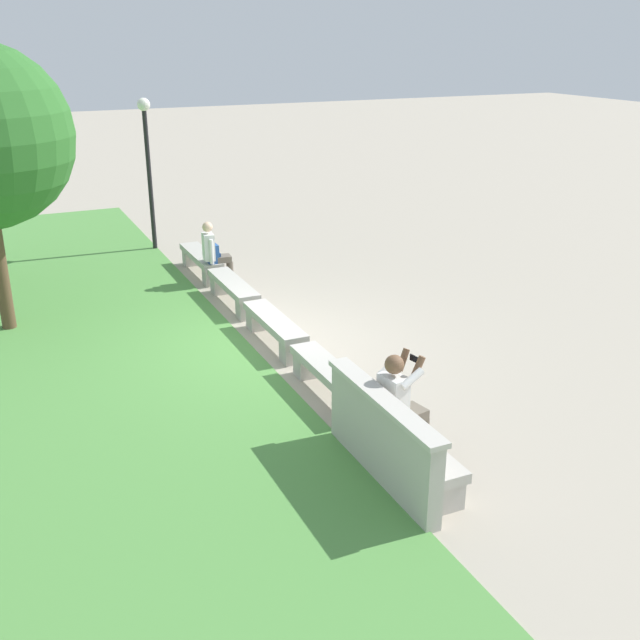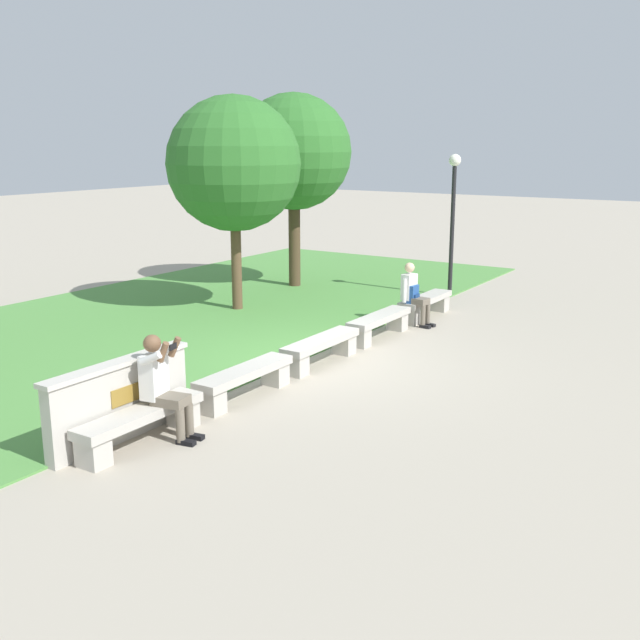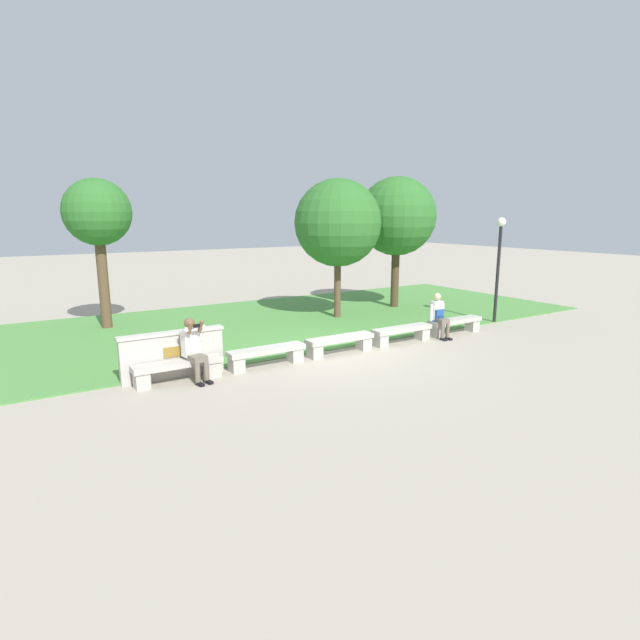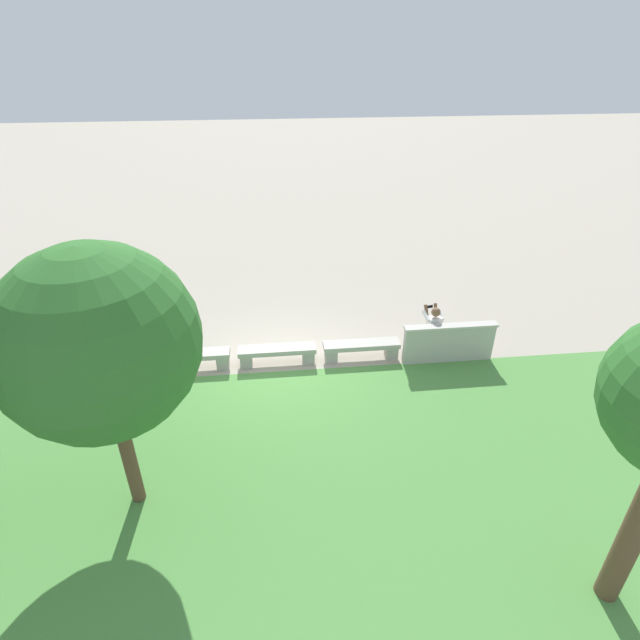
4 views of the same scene
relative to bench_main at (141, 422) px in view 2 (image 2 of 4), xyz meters
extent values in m
plane|color=#A89E8C|center=(4.06, 0.00, -0.30)|extent=(80.00, 80.00, 0.00)
cube|color=#518E42|center=(4.06, 4.38, -0.28)|extent=(21.97, 8.00, 0.03)
cube|color=#B7B2A8|center=(0.00, 0.00, 0.09)|extent=(1.84, 0.40, 0.12)
cube|color=#B7B2A8|center=(-0.74, 0.00, -0.13)|extent=(0.28, 0.34, 0.33)
cube|color=#B7B2A8|center=(0.74, 0.00, -0.13)|extent=(0.28, 0.34, 0.33)
cube|color=#B7B2A8|center=(2.03, 0.00, 0.09)|extent=(1.84, 0.40, 0.12)
cube|color=#B7B2A8|center=(1.29, 0.00, -0.13)|extent=(0.28, 0.34, 0.33)
cube|color=#B7B2A8|center=(2.77, 0.00, -0.13)|extent=(0.28, 0.34, 0.33)
cube|color=#B7B2A8|center=(4.06, 0.00, 0.09)|extent=(1.84, 0.40, 0.12)
cube|color=#B7B2A8|center=(3.32, 0.00, -0.13)|extent=(0.28, 0.34, 0.33)
cube|color=#B7B2A8|center=(4.80, 0.00, -0.13)|extent=(0.28, 0.34, 0.33)
cube|color=#B7B2A8|center=(6.09, 0.00, 0.09)|extent=(1.84, 0.40, 0.12)
cube|color=#B7B2A8|center=(5.35, 0.00, -0.13)|extent=(0.28, 0.34, 0.33)
cube|color=#B7B2A8|center=(6.83, 0.00, -0.13)|extent=(0.28, 0.34, 0.33)
cube|color=#B7B2A8|center=(8.12, 0.00, 0.09)|extent=(1.84, 0.40, 0.12)
cube|color=#B7B2A8|center=(7.38, 0.00, -0.13)|extent=(0.28, 0.34, 0.33)
cube|color=#B7B2A8|center=(8.87, 0.00, -0.13)|extent=(0.28, 0.34, 0.33)
cube|color=#B7B2A8|center=(0.00, 0.34, 0.18)|extent=(2.16, 0.18, 0.95)
cube|color=beige|center=(0.00, 0.34, 0.68)|extent=(2.22, 0.24, 0.06)
cube|color=olive|center=(0.00, 0.24, 0.29)|extent=(0.44, 0.02, 0.22)
cube|color=black|center=(0.29, -0.46, -0.27)|extent=(0.14, 0.25, 0.06)
cylinder|color=#6B6051|center=(0.28, -0.39, -0.06)|extent=(0.11, 0.11, 0.42)
cube|color=black|center=(0.49, -0.42, -0.27)|extent=(0.14, 0.25, 0.06)
cylinder|color=#6B6051|center=(0.47, -0.36, -0.06)|extent=(0.11, 0.11, 0.42)
cube|color=#6B6051|center=(0.34, -0.19, 0.21)|extent=(0.37, 0.47, 0.12)
cube|color=silver|center=(0.30, 0.04, 0.49)|extent=(0.37, 0.28, 0.56)
sphere|color=brown|center=(0.30, 0.04, 0.91)|extent=(0.22, 0.22, 0.22)
cylinder|color=silver|center=(0.13, -0.09, 0.78)|extent=(0.14, 0.32, 0.21)
cylinder|color=brown|center=(0.22, -0.22, 0.86)|extent=(0.09, 0.19, 0.27)
cylinder|color=silver|center=(0.50, -0.02, 0.78)|extent=(0.14, 0.32, 0.21)
cylinder|color=brown|center=(0.46, -0.17, 0.86)|extent=(0.13, 0.20, 0.27)
cube|color=black|center=(0.35, -0.26, 0.90)|extent=(0.15, 0.04, 0.08)
cube|color=black|center=(7.26, -0.41, -0.27)|extent=(0.12, 0.23, 0.06)
cylinder|color=#6B6051|center=(7.27, -0.35, -0.06)|extent=(0.10, 0.10, 0.42)
cube|color=black|center=(7.44, -0.43, -0.27)|extent=(0.12, 0.23, 0.06)
cylinder|color=#6B6051|center=(7.45, -0.37, -0.06)|extent=(0.10, 0.10, 0.42)
cube|color=#6B6051|center=(7.38, -0.18, 0.21)|extent=(0.32, 0.43, 0.12)
cube|color=silver|center=(7.40, 0.04, 0.47)|extent=(0.34, 0.23, 0.52)
sphere|color=beige|center=(7.40, 0.04, 0.86)|extent=(0.20, 0.20, 0.20)
cylinder|color=silver|center=(7.20, 0.04, 0.42)|extent=(0.08, 0.08, 0.48)
cylinder|color=silver|center=(7.60, 0.00, 0.42)|extent=(0.08, 0.08, 0.48)
cube|color=#234C8C|center=(7.39, -0.03, 0.33)|extent=(0.28, 0.20, 0.36)
cube|color=navy|center=(7.39, -0.14, 0.26)|extent=(0.20, 0.06, 0.16)
torus|color=black|center=(7.39, -0.03, 0.53)|extent=(0.10, 0.02, 0.10)
cylinder|color=brown|center=(6.54, 3.79, 0.86)|extent=(0.23, 0.23, 2.31)
sphere|color=#2D6B28|center=(6.54, 3.79, 2.86)|extent=(2.85, 2.85, 2.85)
cylinder|color=#4C3826|center=(9.48, 4.29, 0.96)|extent=(0.30, 0.30, 2.52)
sphere|color=#2D6B28|center=(9.48, 4.29, 3.07)|extent=(2.85, 2.85, 2.85)
cylinder|color=black|center=(10.41, 0.43, 1.23)|extent=(0.10, 0.10, 3.06)
sphere|color=white|center=(10.41, 0.43, 2.90)|extent=(0.28, 0.28, 0.28)
camera|label=1|loc=(-6.20, 3.95, 4.35)|focal=42.00mm
camera|label=2|loc=(-6.01, -6.48, 3.32)|focal=42.00mm
camera|label=3|loc=(-2.78, -9.94, 3.09)|focal=28.00mm
camera|label=4|loc=(4.10, 9.94, 6.59)|focal=28.00mm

